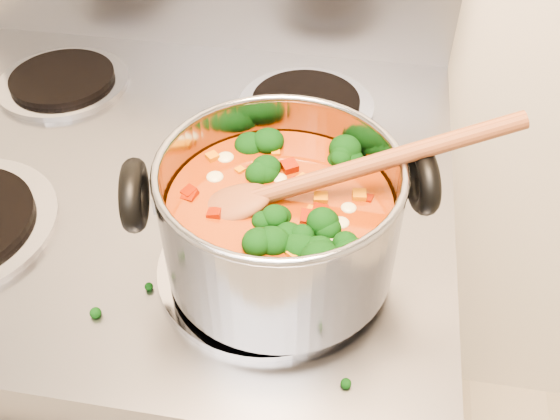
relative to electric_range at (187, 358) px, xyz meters
The scene contains 4 objects.
electric_range is the anchor object (origin of this frame).
stockpot 0.59m from the electric_range, 38.02° to the right, with size 0.30×0.23×0.14m.
wooden_spoon 0.63m from the electric_range, 33.95° to the right, with size 0.30×0.11×0.11m.
cooktop_crumbs 0.51m from the electric_range, 17.13° to the right, with size 0.21×0.33×0.01m.
Camera 1 is at (0.22, 0.59, 1.43)m, focal length 40.00 mm.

